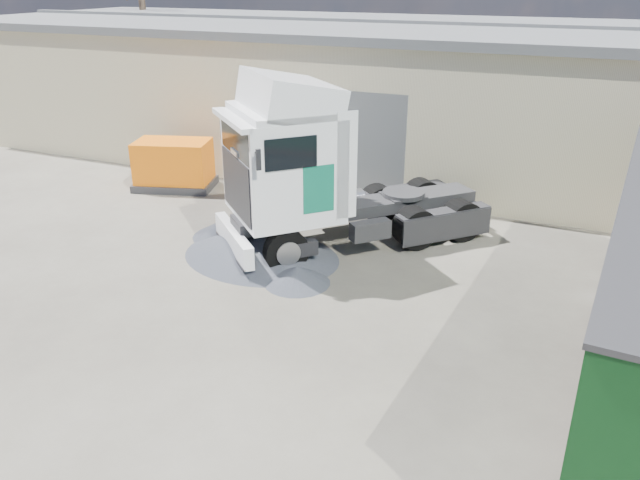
% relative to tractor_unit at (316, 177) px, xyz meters
% --- Properties ---
extents(ground, '(120.00, 120.00, 0.00)m').
position_rel_tractor_unit_xyz_m(ground, '(1.19, -5.53, -2.06)').
color(ground, black).
rests_on(ground, ground).
extents(warehouse, '(30.60, 12.60, 5.42)m').
position_rel_tractor_unit_xyz_m(warehouse, '(-4.81, 10.46, 0.60)').
color(warehouse, beige).
rests_on(warehouse, ground).
extents(tractor_unit, '(6.93, 7.11, 4.91)m').
position_rel_tractor_unit_xyz_m(tractor_unit, '(0.00, 0.00, 0.00)').
color(tractor_unit, black).
rests_on(tractor_unit, ground).
extents(panel_van, '(2.25, 4.22, 1.64)m').
position_rel_tractor_unit_xyz_m(panel_van, '(-2.39, 3.24, -1.21)').
color(panel_van, black).
rests_on(panel_van, ground).
extents(orange_skip, '(3.12, 2.45, 1.71)m').
position_rel_tractor_unit_xyz_m(orange_skip, '(-6.81, 2.81, -1.32)').
color(orange_skip, '#2D2D30').
rests_on(orange_skip, ground).
extents(gravel_heap, '(5.17, 4.74, 0.92)m').
position_rel_tractor_unit_xyz_m(gravel_heap, '(-1.19, -1.17, -1.64)').
color(gravel_heap, black).
rests_on(gravel_heap, ground).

